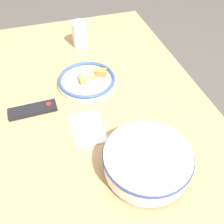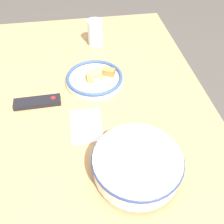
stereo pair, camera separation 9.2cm
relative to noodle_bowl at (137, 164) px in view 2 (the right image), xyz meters
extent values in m
plane|color=#4C4742|center=(0.31, 0.15, -0.79)|extent=(8.00, 8.00, 0.00)
cube|color=tan|center=(0.31, 0.15, -0.07)|extent=(1.46, 1.01, 0.04)
cylinder|color=tan|center=(0.97, -0.29, -0.44)|extent=(0.06, 0.06, 0.70)
cylinder|color=tan|center=(0.97, 0.58, -0.44)|extent=(0.06, 0.06, 0.70)
cylinder|color=silver|center=(0.00, 0.00, -0.04)|extent=(0.12, 0.12, 0.02)
cylinder|color=silver|center=(0.00, 0.00, 0.00)|extent=(0.26, 0.26, 0.07)
cylinder|color=#B75B23|center=(0.00, 0.00, -0.01)|extent=(0.23, 0.23, 0.06)
torus|color=navy|center=(0.00, 0.00, 0.03)|extent=(0.27, 0.27, 0.01)
cylinder|color=beige|center=(0.46, 0.07, -0.04)|extent=(0.24, 0.24, 0.02)
torus|color=#334C7F|center=(0.46, 0.07, -0.02)|extent=(0.24, 0.24, 0.01)
cube|color=silver|center=(0.45, 0.07, -0.02)|extent=(0.03, 0.04, 0.02)
cube|color=tan|center=(0.45, 0.07, -0.02)|extent=(0.05, 0.06, 0.03)
cube|color=silver|center=(0.44, 0.07, -0.02)|extent=(0.06, 0.05, 0.02)
cube|color=#B2753D|center=(0.47, 0.01, -0.02)|extent=(0.05, 0.06, 0.03)
cube|color=tan|center=(0.44, 0.08, -0.02)|extent=(0.04, 0.06, 0.03)
cube|color=black|center=(0.36, 0.31, -0.04)|extent=(0.06, 0.18, 0.02)
cylinder|color=red|center=(0.36, 0.24, -0.03)|extent=(0.02, 0.02, 0.00)
cylinder|color=silver|center=(0.75, 0.04, 0.01)|extent=(0.07, 0.07, 0.12)
cube|color=white|center=(0.21, 0.13, -0.05)|extent=(0.16, 0.11, 0.01)
camera|label=1|loc=(-0.38, 0.23, 0.65)|focal=42.00mm
camera|label=2|loc=(-0.41, 0.14, 0.65)|focal=42.00mm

